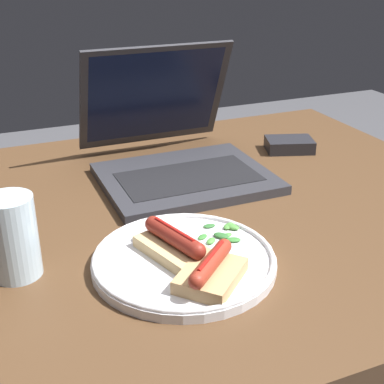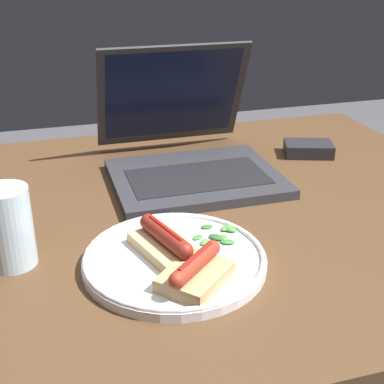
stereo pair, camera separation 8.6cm
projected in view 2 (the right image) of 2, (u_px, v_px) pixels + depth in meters
The scene contains 8 objects.
desk at pixel (211, 248), 0.99m from camera, with size 1.05×0.89×0.77m.
laptop at pixel (190, 152), 1.07m from camera, with size 0.32×0.35×0.24m.
plate at pixel (175, 259), 0.77m from camera, with size 0.26×0.26×0.02m.
sausage_toast_left at pixel (195, 272), 0.70m from camera, with size 0.12×0.12×0.04m.
sausage_toast_middle at pixel (166, 243), 0.77m from camera, with size 0.10×0.13×0.04m.
salad_pile at pixel (219, 234), 0.82m from camera, with size 0.08×0.07×0.01m.
drinking_glass at pixel (8, 227), 0.75m from camera, with size 0.07×0.07×0.12m.
external_drive at pixel (308, 149), 1.17m from camera, with size 0.12×0.10×0.03m.
Camera 2 is at (-0.28, -0.81, 1.19)m, focal length 50.00 mm.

